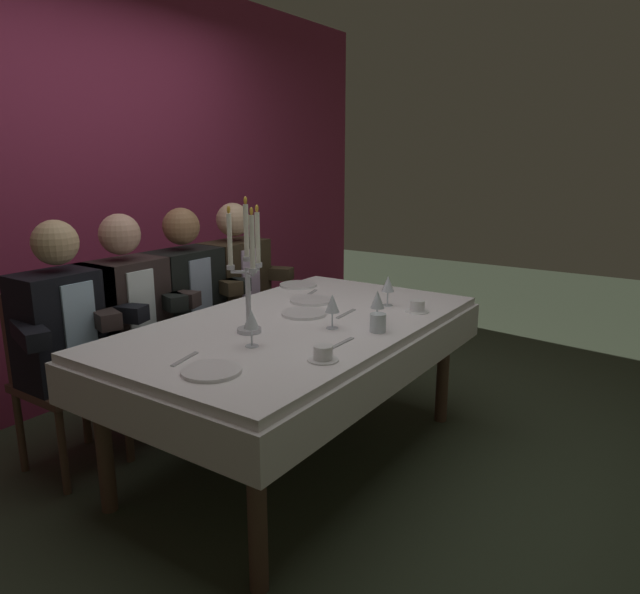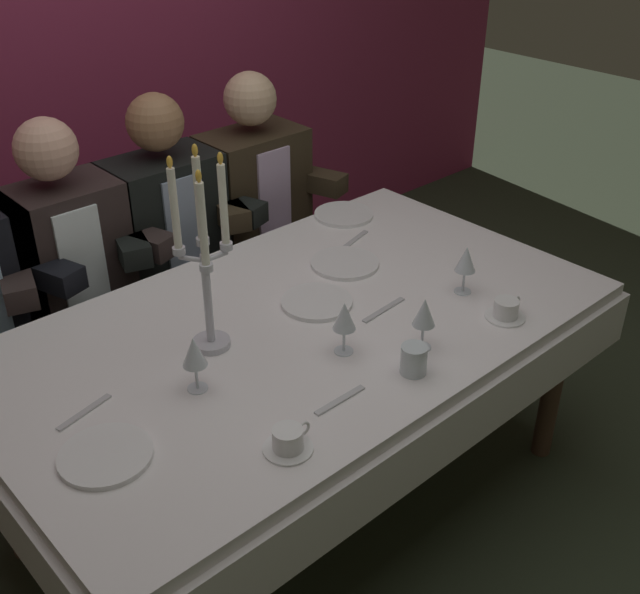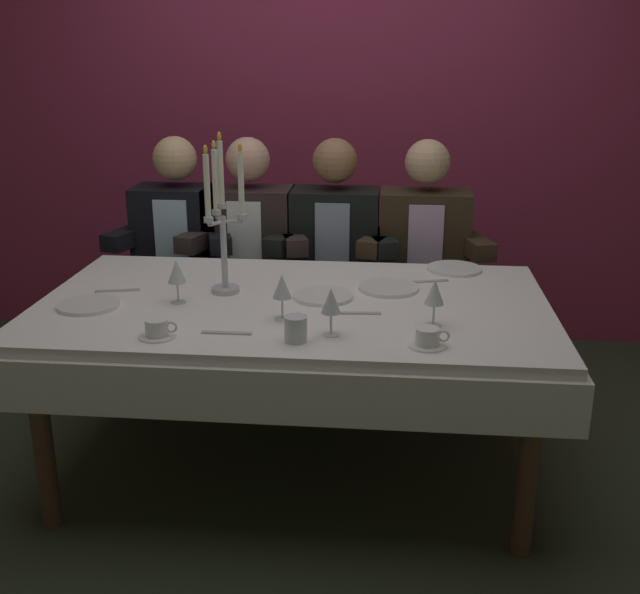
{
  "view_description": "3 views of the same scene",
  "coord_description": "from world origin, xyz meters",
  "px_view_note": "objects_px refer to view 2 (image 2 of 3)",
  "views": [
    {
      "loc": [
        -2.17,
        -1.61,
        1.52
      ],
      "look_at": [
        0.13,
        -0.04,
        0.84
      ],
      "focal_mm": 32.34,
      "sensor_mm": 36.0,
      "label": 1
    },
    {
      "loc": [
        -1.29,
        -1.51,
        2.01
      ],
      "look_at": [
        0.04,
        -0.05,
        0.83
      ],
      "focal_mm": 43.34,
      "sensor_mm": 36.0,
      "label": 2
    },
    {
      "loc": [
        0.36,
        -2.67,
        1.65
      ],
      "look_at": [
        0.11,
        -0.07,
        0.78
      ],
      "focal_mm": 42.54,
      "sensor_mm": 36.0,
      "label": 3
    }
  ],
  "objects_px": {
    "wine_glass_3": "(344,318)",
    "water_tumbler_0": "(414,360)",
    "coffee_cup_0": "(288,440)",
    "seated_diner_3": "(254,193)",
    "dinner_plate_0": "(344,214)",
    "seated_diner_1": "(66,256)",
    "dinner_plate_3": "(106,455)",
    "wine_glass_0": "(424,313)",
    "candelabra": "(205,262)",
    "wine_glass_1": "(194,354)",
    "dinner_plate_2": "(345,263)",
    "seated_diner_2": "(165,223)",
    "wine_glass_2": "(466,261)",
    "dining_table": "(300,353)",
    "dinner_plate_1": "(317,302)",
    "coffee_cup_1": "(506,310)"
  },
  "relations": [
    {
      "from": "seated_diner_2",
      "to": "candelabra",
      "type": "bearing_deg",
      "value": -113.85
    },
    {
      "from": "dinner_plate_0",
      "to": "wine_glass_2",
      "type": "relative_size",
      "value": 1.4
    },
    {
      "from": "coffee_cup_0",
      "to": "seated_diner_3",
      "type": "xyz_separation_m",
      "value": [
        0.91,
        1.3,
        -0.03
      ]
    },
    {
      "from": "candelabra",
      "to": "seated_diner_3",
      "type": "xyz_separation_m",
      "value": [
        0.79,
        0.81,
        -0.28
      ]
    },
    {
      "from": "dinner_plate_3",
      "to": "wine_glass_0",
      "type": "distance_m",
      "value": 0.94
    },
    {
      "from": "dinner_plate_1",
      "to": "dinner_plate_2",
      "type": "height_order",
      "value": "same"
    },
    {
      "from": "wine_glass_1",
      "to": "seated_diner_2",
      "type": "bearing_deg",
      "value": 62.07
    },
    {
      "from": "wine_glass_2",
      "to": "dining_table",
      "type": "bearing_deg",
      "value": 156.45
    },
    {
      "from": "seated_diner_1",
      "to": "seated_diner_2",
      "type": "xyz_separation_m",
      "value": [
        0.41,
        0.0,
        0.0
      ]
    },
    {
      "from": "dinner_plate_2",
      "to": "water_tumbler_0",
      "type": "height_order",
      "value": "water_tumbler_0"
    },
    {
      "from": "dining_table",
      "to": "dinner_plate_1",
      "type": "bearing_deg",
      "value": 20.87
    },
    {
      "from": "coffee_cup_0",
      "to": "seated_diner_3",
      "type": "relative_size",
      "value": 0.11
    },
    {
      "from": "dining_table",
      "to": "wine_glass_1",
      "type": "bearing_deg",
      "value": -170.64
    },
    {
      "from": "wine_glass_0",
      "to": "wine_glass_3",
      "type": "relative_size",
      "value": 1.0
    },
    {
      "from": "wine_glass_3",
      "to": "water_tumbler_0",
      "type": "distance_m",
      "value": 0.23
    },
    {
      "from": "wine_glass_0",
      "to": "wine_glass_1",
      "type": "distance_m",
      "value": 0.65
    },
    {
      "from": "dinner_plate_0",
      "to": "wine_glass_1",
      "type": "bearing_deg",
      "value": -153.22
    },
    {
      "from": "wine_glass_3",
      "to": "coffee_cup_0",
      "type": "height_order",
      "value": "wine_glass_3"
    },
    {
      "from": "wine_glass_1",
      "to": "coffee_cup_0",
      "type": "xyz_separation_m",
      "value": [
        0.03,
        -0.35,
        -0.09
      ]
    },
    {
      "from": "candelabra",
      "to": "wine_glass_1",
      "type": "height_order",
      "value": "candelabra"
    },
    {
      "from": "candelabra",
      "to": "water_tumbler_0",
      "type": "bearing_deg",
      "value": -55.0
    },
    {
      "from": "wine_glass_3",
      "to": "coffee_cup_0",
      "type": "relative_size",
      "value": 1.24
    },
    {
      "from": "wine_glass_3",
      "to": "coffee_cup_0",
      "type": "distance_m",
      "value": 0.45
    },
    {
      "from": "dinner_plate_3",
      "to": "dinner_plate_1",
      "type": "bearing_deg",
      "value": 12.42
    },
    {
      "from": "dinner_plate_0",
      "to": "dinner_plate_2",
      "type": "relative_size",
      "value": 0.97
    },
    {
      "from": "wine_glass_0",
      "to": "seated_diner_3",
      "type": "height_order",
      "value": "seated_diner_3"
    },
    {
      "from": "dinner_plate_2",
      "to": "wine_glass_2",
      "type": "xyz_separation_m",
      "value": [
        0.16,
        -0.39,
        0.11
      ]
    },
    {
      "from": "dinner_plate_0",
      "to": "dinner_plate_1",
      "type": "relative_size",
      "value": 1.01
    },
    {
      "from": "dinner_plate_0",
      "to": "coffee_cup_0",
      "type": "distance_m",
      "value": 1.35
    },
    {
      "from": "dining_table",
      "to": "coffee_cup_1",
      "type": "bearing_deg",
      "value": -40.16
    },
    {
      "from": "dinner_plate_2",
      "to": "seated_diner_1",
      "type": "height_order",
      "value": "seated_diner_1"
    },
    {
      "from": "dinner_plate_2",
      "to": "seated_diner_2",
      "type": "xyz_separation_m",
      "value": [
        -0.27,
        0.72,
        -0.01
      ]
    },
    {
      "from": "dinner_plate_1",
      "to": "coffee_cup_1",
      "type": "xyz_separation_m",
      "value": [
        0.38,
        -0.45,
        0.02
      ]
    },
    {
      "from": "dining_table",
      "to": "dinner_plate_0",
      "type": "relative_size",
      "value": 8.45
    },
    {
      "from": "wine_glass_3",
      "to": "water_tumbler_0",
      "type": "relative_size",
      "value": 1.93
    },
    {
      "from": "dinner_plate_1",
      "to": "dinner_plate_2",
      "type": "bearing_deg",
      "value": 27.36
    },
    {
      "from": "wine_glass_3",
      "to": "seated_diner_2",
      "type": "distance_m",
      "value": 1.1
    },
    {
      "from": "wine_glass_0",
      "to": "coffee_cup_1",
      "type": "height_order",
      "value": "wine_glass_0"
    },
    {
      "from": "dinner_plate_1",
      "to": "seated_diner_1",
      "type": "distance_m",
      "value": 0.95
    },
    {
      "from": "seated_diner_1",
      "to": "dinner_plate_2",
      "type": "bearing_deg",
      "value": -46.38
    },
    {
      "from": "dinner_plate_0",
      "to": "seated_diner_1",
      "type": "relative_size",
      "value": 0.19
    },
    {
      "from": "dinner_plate_0",
      "to": "wine_glass_0",
      "type": "bearing_deg",
      "value": -119.69
    },
    {
      "from": "candelabra",
      "to": "dinner_plate_1",
      "type": "bearing_deg",
      "value": -4.75
    },
    {
      "from": "dinner_plate_1",
      "to": "seated_diner_2",
      "type": "bearing_deg",
      "value": 91.61
    },
    {
      "from": "water_tumbler_0",
      "to": "dinner_plate_1",
      "type": "bearing_deg",
      "value": 84.1
    },
    {
      "from": "dinner_plate_1",
      "to": "water_tumbler_0",
      "type": "xyz_separation_m",
      "value": [
        -0.05,
        -0.45,
        0.04
      ]
    },
    {
      "from": "dinner_plate_1",
      "to": "wine_glass_3",
      "type": "bearing_deg",
      "value": -115.66
    },
    {
      "from": "dinner_plate_1",
      "to": "wine_glass_3",
      "type": "height_order",
      "value": "wine_glass_3"
    },
    {
      "from": "dinner_plate_3",
      "to": "water_tumbler_0",
      "type": "bearing_deg",
      "value": -18.21
    },
    {
      "from": "wine_glass_3",
      "to": "seated_diner_2",
      "type": "relative_size",
      "value": 0.13
    }
  ]
}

